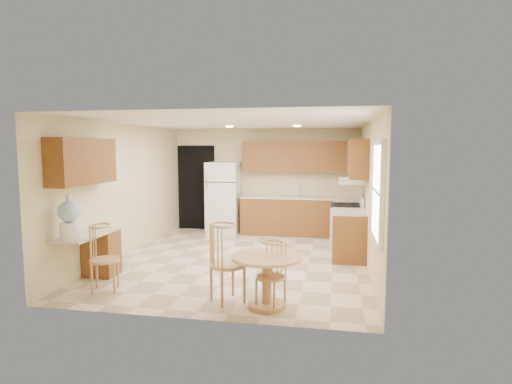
% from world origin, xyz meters
% --- Properties ---
extents(floor, '(5.50, 5.50, 0.00)m').
position_xyz_m(floor, '(0.00, 0.00, 0.00)').
color(floor, beige).
rests_on(floor, ground).
extents(ceiling, '(4.50, 5.50, 0.02)m').
position_xyz_m(ceiling, '(0.00, 0.00, 2.50)').
color(ceiling, white).
rests_on(ceiling, wall_back).
extents(wall_back, '(4.50, 0.02, 2.50)m').
position_xyz_m(wall_back, '(0.00, 2.75, 1.25)').
color(wall_back, beige).
rests_on(wall_back, floor).
extents(wall_front, '(4.50, 0.02, 2.50)m').
position_xyz_m(wall_front, '(0.00, -2.75, 1.25)').
color(wall_front, beige).
rests_on(wall_front, floor).
extents(wall_left, '(0.02, 5.50, 2.50)m').
position_xyz_m(wall_left, '(-2.25, 0.00, 1.25)').
color(wall_left, beige).
rests_on(wall_left, floor).
extents(wall_right, '(0.02, 5.50, 2.50)m').
position_xyz_m(wall_right, '(2.25, 0.00, 1.25)').
color(wall_right, beige).
rests_on(wall_right, floor).
extents(doorway, '(0.90, 0.02, 2.10)m').
position_xyz_m(doorway, '(-1.75, 2.73, 1.05)').
color(doorway, black).
rests_on(doorway, floor).
extents(base_cab_back, '(2.75, 0.60, 0.87)m').
position_xyz_m(base_cab_back, '(0.88, 2.45, 0.43)').
color(base_cab_back, brown).
rests_on(base_cab_back, floor).
extents(counter_back, '(2.75, 0.63, 0.04)m').
position_xyz_m(counter_back, '(0.88, 2.45, 0.89)').
color(counter_back, beige).
rests_on(counter_back, base_cab_back).
extents(base_cab_right_a, '(0.60, 0.59, 0.87)m').
position_xyz_m(base_cab_right_a, '(1.95, 1.85, 0.43)').
color(base_cab_right_a, brown).
rests_on(base_cab_right_a, floor).
extents(counter_right_a, '(0.63, 0.59, 0.04)m').
position_xyz_m(counter_right_a, '(1.95, 1.85, 0.89)').
color(counter_right_a, beige).
rests_on(counter_right_a, base_cab_right_a).
extents(base_cab_right_b, '(0.60, 0.80, 0.87)m').
position_xyz_m(base_cab_right_b, '(1.95, 0.40, 0.43)').
color(base_cab_right_b, brown).
rests_on(base_cab_right_b, floor).
extents(counter_right_b, '(0.63, 0.80, 0.04)m').
position_xyz_m(counter_right_b, '(1.95, 0.40, 0.89)').
color(counter_right_b, beige).
rests_on(counter_right_b, base_cab_right_b).
extents(upper_cab_back, '(2.75, 0.33, 0.70)m').
position_xyz_m(upper_cab_back, '(0.88, 2.58, 1.85)').
color(upper_cab_back, brown).
rests_on(upper_cab_back, wall_back).
extents(upper_cab_right, '(0.33, 2.42, 0.70)m').
position_xyz_m(upper_cab_right, '(2.08, 1.21, 1.85)').
color(upper_cab_right, brown).
rests_on(upper_cab_right, wall_right).
extents(upper_cab_left, '(0.33, 1.40, 0.70)m').
position_xyz_m(upper_cab_left, '(-2.08, -1.60, 1.85)').
color(upper_cab_left, brown).
rests_on(upper_cab_left, wall_left).
extents(sink, '(0.78, 0.44, 0.01)m').
position_xyz_m(sink, '(0.85, 2.45, 0.91)').
color(sink, silver).
rests_on(sink, counter_back).
extents(range_hood, '(0.50, 0.76, 0.14)m').
position_xyz_m(range_hood, '(2.00, 1.18, 1.42)').
color(range_hood, silver).
rests_on(range_hood, upper_cab_right).
extents(desk_pedestal, '(0.48, 0.42, 0.72)m').
position_xyz_m(desk_pedestal, '(-2.00, -1.32, 0.36)').
color(desk_pedestal, brown).
rests_on(desk_pedestal, floor).
extents(desk_top, '(0.50, 1.20, 0.04)m').
position_xyz_m(desk_top, '(-2.00, -1.70, 0.75)').
color(desk_top, beige).
rests_on(desk_top, desk_pedestal).
extents(window, '(0.06, 1.12, 1.30)m').
position_xyz_m(window, '(2.23, -1.85, 1.50)').
color(window, white).
rests_on(window, wall_right).
extents(can_light_a, '(0.14, 0.14, 0.02)m').
position_xyz_m(can_light_a, '(-0.50, 1.20, 2.48)').
color(can_light_a, white).
rests_on(can_light_a, ceiling).
extents(can_light_b, '(0.14, 0.14, 0.02)m').
position_xyz_m(can_light_b, '(0.90, 1.20, 2.48)').
color(can_light_b, white).
rests_on(can_light_b, ceiling).
extents(refrigerator, '(0.75, 0.73, 1.70)m').
position_xyz_m(refrigerator, '(-0.95, 2.40, 0.85)').
color(refrigerator, white).
rests_on(refrigerator, floor).
extents(stove, '(0.65, 0.76, 1.09)m').
position_xyz_m(stove, '(1.92, 1.18, 0.47)').
color(stove, white).
rests_on(stove, floor).
extents(dining_table, '(0.92, 0.92, 0.68)m').
position_xyz_m(dining_table, '(0.84, -2.20, 0.44)').
color(dining_table, tan).
rests_on(dining_table, floor).
extents(chair_table_a, '(0.46, 0.58, 1.05)m').
position_xyz_m(chair_table_a, '(0.29, -2.19, 0.64)').
color(chair_table_a, tan).
rests_on(chair_table_a, floor).
extents(chair_table_b, '(0.37, 0.42, 0.85)m').
position_xyz_m(chair_table_b, '(0.89, -2.28, 0.52)').
color(chair_table_b, tan).
rests_on(chair_table_b, floor).
extents(chair_desk, '(0.42, 0.54, 0.95)m').
position_xyz_m(chair_desk, '(-1.55, -2.09, 0.58)').
color(chair_desk, tan).
rests_on(chair_desk, floor).
extents(water_crock, '(0.30, 0.30, 0.63)m').
position_xyz_m(water_crock, '(-2.00, -2.12, 1.05)').
color(water_crock, white).
rests_on(water_crock, desk_top).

